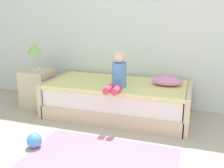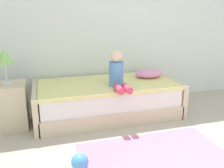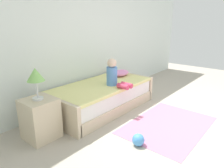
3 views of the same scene
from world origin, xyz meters
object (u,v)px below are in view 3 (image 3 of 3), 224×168
object	(u,v)px
bed	(102,97)
child_figure	(114,75)
pillow	(120,73)
toy_ball	(138,140)
table_lamp	(35,76)
nightstand	(40,119)

from	to	relation	value
bed	child_figure	bearing A→B (deg)	-70.46
child_figure	pillow	world-z (taller)	child_figure
toy_ball	child_figure	bearing A→B (deg)	55.35
bed	pillow	world-z (taller)	pillow
bed	pillow	distance (m)	0.78
table_lamp	child_figure	world-z (taller)	table_lamp
child_figure	pillow	bearing A→B (deg)	27.83
bed	child_figure	size ratio (longest dim) A/B	4.14
nightstand	child_figure	world-z (taller)	child_figure
table_lamp	child_figure	bearing A→B (deg)	-7.87
table_lamp	child_figure	xyz separation A→B (m)	(1.43, -0.20, -0.23)
table_lamp	toy_ball	distance (m)	1.65
child_figure	nightstand	bearing A→B (deg)	172.13
nightstand	toy_ball	world-z (taller)	nightstand
table_lamp	child_figure	distance (m)	1.46
toy_ball	table_lamp	bearing A→B (deg)	121.42
pillow	toy_ball	size ratio (longest dim) A/B	2.52
table_lamp	pillow	bearing A→B (deg)	3.64
pillow	table_lamp	bearing A→B (deg)	-176.36
nightstand	child_figure	xyz separation A→B (m)	(1.43, -0.20, 0.40)
pillow	toy_ball	bearing A→B (deg)	-134.63
child_figure	table_lamp	bearing A→B (deg)	172.13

